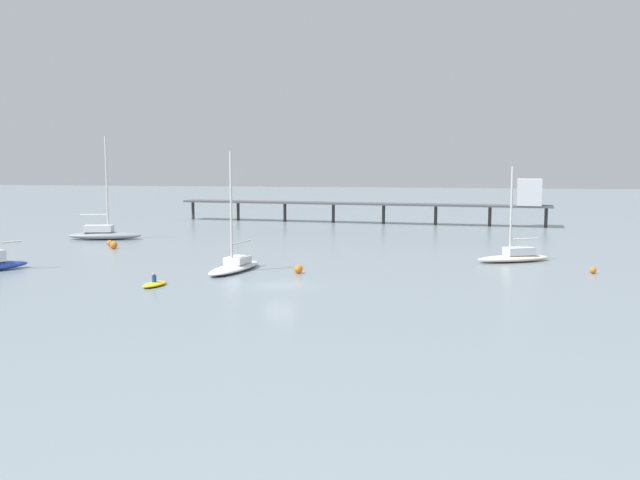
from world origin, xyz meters
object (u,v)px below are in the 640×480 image
sailboat_white (235,264)px  mooring_buoy_outer (110,243)px  sailboat_cream (515,255)px  dinghy_yellow (154,284)px  mooring_buoy_mid (114,245)px  pier (429,199)px  sailboat_gray (104,233)px  mooring_buoy_inner (593,270)px  mooring_buoy_far (298,269)px

sailboat_white → mooring_buoy_outer: 25.70m
sailboat_cream → dinghy_yellow: (-30.56, -19.27, -0.43)m
mooring_buoy_mid → mooring_buoy_outer: 3.03m
pier → sailboat_gray: (-41.08, -27.58, -3.18)m
mooring_buoy_outer → pier: bearing=42.3°
pier → dinghy_yellow: pier is taller
dinghy_yellow → mooring_buoy_inner: dinghy_yellow is taller
sailboat_gray → mooring_buoy_outer: 7.38m
sailboat_cream → mooring_buoy_mid: bearing=176.1°
pier → sailboat_gray: 49.58m
dinghy_yellow → mooring_buoy_outer: bearing=122.5°
sailboat_cream → dinghy_yellow: bearing=-147.8°
sailboat_gray → dinghy_yellow: bearing=-57.7°
dinghy_yellow → mooring_buoy_mid: dinghy_yellow is taller
mooring_buoy_far → dinghy_yellow: bearing=-141.0°
mooring_buoy_outer → mooring_buoy_inner: bearing=-12.9°
mooring_buoy_outer → mooring_buoy_inner: size_ratio=1.14×
pier → mooring_buoy_inner: (15.50, -45.91, -3.70)m
mooring_buoy_mid → mooring_buoy_inner: 51.92m
mooring_buoy_far → mooring_buoy_mid: (-24.56, 13.94, 0.04)m
sailboat_gray → sailboat_cream: sailboat_gray is taller
sailboat_cream → mooring_buoy_outer: 46.74m
pier → mooring_buoy_far: (-10.98, -50.31, -3.61)m
sailboat_white → mooring_buoy_far: bearing=-4.2°
pier → dinghy_yellow: (-21.36, -58.72, -3.80)m
pier → sailboat_gray: size_ratio=4.53×
mooring_buoy_inner → sailboat_gray: bearing=162.0°
sailboat_white → sailboat_gray: (-23.97, 22.28, 0.22)m
mooring_buoy_inner → mooring_buoy_mid: bearing=169.4°
sailboat_white → sailboat_gray: bearing=137.1°
sailboat_gray → mooring_buoy_outer: size_ratio=18.87×
sailboat_gray → mooring_buoy_mid: size_ratio=15.16×
sailboat_gray → sailboat_cream: size_ratio=1.37×
sailboat_gray → dinghy_yellow: sailboat_gray is taller
mooring_buoy_outer → mooring_buoy_inner: 54.07m
mooring_buoy_mid → mooring_buoy_inner: mooring_buoy_mid is taller
dinghy_yellow → sailboat_gray: bearing=122.3°
pier → dinghy_yellow: bearing=-110.0°
pier → mooring_buoy_mid: (-35.54, -36.37, -3.57)m
sailboat_white → mooring_buoy_far: sailboat_white is taller
sailboat_cream → dinghy_yellow: size_ratio=3.11×
sailboat_white → mooring_buoy_inner: 32.85m
mooring_buoy_far → mooring_buoy_mid: bearing=150.4°
mooring_buoy_far → mooring_buoy_outer: size_ratio=1.12×
dinghy_yellow → mooring_buoy_far: (10.38, 8.41, 0.19)m
dinghy_yellow → mooring_buoy_mid: (-14.18, 22.35, 0.23)m
mooring_buoy_mid → sailboat_cream: bearing=-3.9°
mooring_buoy_outer → mooring_buoy_far: bearing=-32.1°
sailboat_gray → mooring_buoy_outer: (3.87, -6.26, -0.47)m
mooring_buoy_mid → mooring_buoy_inner: size_ratio=1.41×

